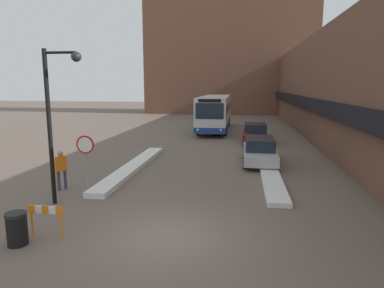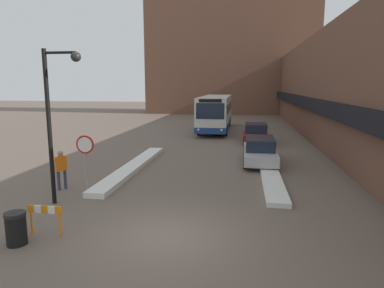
{
  "view_description": "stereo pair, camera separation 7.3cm",
  "coord_description": "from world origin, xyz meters",
  "px_view_note": "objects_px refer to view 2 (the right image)",
  "views": [
    {
      "loc": [
        2.13,
        -9.42,
        4.48
      ],
      "look_at": [
        -0.29,
        7.21,
        1.56
      ],
      "focal_mm": 32.0,
      "sensor_mm": 36.0,
      "label": 1
    },
    {
      "loc": [
        2.21,
        -9.41,
        4.48
      ],
      "look_at": [
        -0.29,
        7.21,
        1.56
      ],
      "focal_mm": 32.0,
      "sensor_mm": 36.0,
      "label": 2
    }
  ],
  "objects_px": {
    "city_bus": "(216,112)",
    "construction_barricade": "(45,214)",
    "parked_car_middle": "(256,133)",
    "pedestrian": "(61,166)",
    "parked_car_front": "(260,150)",
    "stop_sign": "(85,151)",
    "trash_bin": "(16,228)",
    "street_lamp": "(56,109)"
  },
  "relations": [
    {
      "from": "parked_car_middle",
      "to": "stop_sign",
      "type": "relative_size",
      "value": 1.75
    },
    {
      "from": "pedestrian",
      "to": "street_lamp",
      "type": "bearing_deg",
      "value": -118.4
    },
    {
      "from": "parked_car_middle",
      "to": "pedestrian",
      "type": "height_order",
      "value": "pedestrian"
    },
    {
      "from": "city_bus",
      "to": "parked_car_middle",
      "type": "distance_m",
      "value": 7.76
    },
    {
      "from": "city_bus",
      "to": "street_lamp",
      "type": "height_order",
      "value": "street_lamp"
    },
    {
      "from": "city_bus",
      "to": "stop_sign",
      "type": "height_order",
      "value": "city_bus"
    },
    {
      "from": "city_bus",
      "to": "parked_car_front",
      "type": "xyz_separation_m",
      "value": [
        3.71,
        -13.94,
        -1.08
      ]
    },
    {
      "from": "city_bus",
      "to": "trash_bin",
      "type": "height_order",
      "value": "city_bus"
    },
    {
      "from": "parked_car_front",
      "to": "parked_car_middle",
      "type": "bearing_deg",
      "value": 90.0
    },
    {
      "from": "street_lamp",
      "to": "pedestrian",
      "type": "distance_m",
      "value": 3.23
    },
    {
      "from": "parked_car_front",
      "to": "street_lamp",
      "type": "bearing_deg",
      "value": -133.46
    },
    {
      "from": "pedestrian",
      "to": "construction_barricade",
      "type": "distance_m",
      "value": 4.8
    },
    {
      "from": "city_bus",
      "to": "pedestrian",
      "type": "height_order",
      "value": "city_bus"
    },
    {
      "from": "parked_car_middle",
      "to": "parked_car_front",
      "type": "bearing_deg",
      "value": -90.0
    },
    {
      "from": "parked_car_front",
      "to": "parked_car_middle",
      "type": "xyz_separation_m",
      "value": [
        -0.0,
        7.21,
        0.0
      ]
    },
    {
      "from": "city_bus",
      "to": "trash_bin",
      "type": "relative_size",
      "value": 12.05
    },
    {
      "from": "stop_sign",
      "to": "construction_barricade",
      "type": "xyz_separation_m",
      "value": [
        0.62,
        -4.08,
        -1.11
      ]
    },
    {
      "from": "city_bus",
      "to": "trash_bin",
      "type": "distance_m",
      "value": 25.78
    },
    {
      "from": "city_bus",
      "to": "construction_barricade",
      "type": "xyz_separation_m",
      "value": [
        -3.06,
        -24.84,
        -1.15
      ]
    },
    {
      "from": "city_bus",
      "to": "parked_car_middle",
      "type": "xyz_separation_m",
      "value": [
        3.71,
        -6.73,
        -1.08
      ]
    },
    {
      "from": "parked_car_middle",
      "to": "trash_bin",
      "type": "relative_size",
      "value": 4.49
    },
    {
      "from": "city_bus",
      "to": "parked_car_front",
      "type": "height_order",
      "value": "city_bus"
    },
    {
      "from": "parked_car_front",
      "to": "pedestrian",
      "type": "relative_size",
      "value": 2.88
    },
    {
      "from": "parked_car_middle",
      "to": "pedestrian",
      "type": "relative_size",
      "value": 2.51
    },
    {
      "from": "construction_barricade",
      "to": "city_bus",
      "type": "bearing_deg",
      "value": 82.97
    },
    {
      "from": "street_lamp",
      "to": "construction_barricade",
      "type": "xyz_separation_m",
      "value": [
        1.0,
        -2.69,
        -2.94
      ]
    },
    {
      "from": "stop_sign",
      "to": "construction_barricade",
      "type": "height_order",
      "value": "stop_sign"
    },
    {
      "from": "stop_sign",
      "to": "trash_bin",
      "type": "relative_size",
      "value": 2.57
    },
    {
      "from": "parked_car_middle",
      "to": "pedestrian",
      "type": "xyz_separation_m",
      "value": [
        -8.69,
        -13.72,
        0.28
      ]
    },
    {
      "from": "parked_car_middle",
      "to": "stop_sign",
      "type": "xyz_separation_m",
      "value": [
        -7.39,
        -14.03,
        1.04
      ]
    },
    {
      "from": "parked_car_middle",
      "to": "street_lamp",
      "type": "height_order",
      "value": "street_lamp"
    },
    {
      "from": "parked_car_middle",
      "to": "trash_bin",
      "type": "distance_m",
      "value": 20.13
    },
    {
      "from": "street_lamp",
      "to": "trash_bin",
      "type": "relative_size",
      "value": 6.06
    },
    {
      "from": "parked_car_front",
      "to": "trash_bin",
      "type": "distance_m",
      "value": 13.66
    },
    {
      "from": "street_lamp",
      "to": "construction_barricade",
      "type": "relative_size",
      "value": 5.23
    },
    {
      "from": "city_bus",
      "to": "construction_barricade",
      "type": "height_order",
      "value": "city_bus"
    },
    {
      "from": "street_lamp",
      "to": "pedestrian",
      "type": "relative_size",
      "value": 3.39
    },
    {
      "from": "pedestrian",
      "to": "construction_barricade",
      "type": "relative_size",
      "value": 1.54
    },
    {
      "from": "stop_sign",
      "to": "pedestrian",
      "type": "xyz_separation_m",
      "value": [
        -1.3,
        0.31,
        -0.75
      ]
    },
    {
      "from": "parked_car_middle",
      "to": "pedestrian",
      "type": "bearing_deg",
      "value": -122.35
    },
    {
      "from": "parked_car_front",
      "to": "pedestrian",
      "type": "bearing_deg",
      "value": -143.16
    },
    {
      "from": "parked_car_middle",
      "to": "stop_sign",
      "type": "distance_m",
      "value": 15.89
    }
  ]
}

